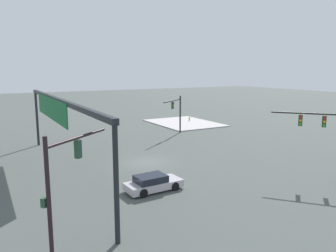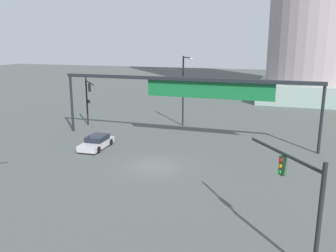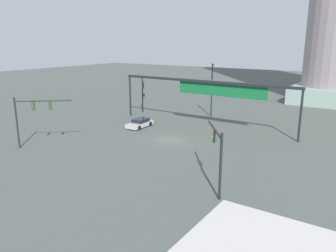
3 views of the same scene
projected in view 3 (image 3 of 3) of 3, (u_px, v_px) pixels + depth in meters
The scene contains 7 objects.
ground_plane at pixel (170, 140), 40.19m from camera, with size 219.65×219.65×0.00m, color #484E4A.
traffic_signal_near_corner at pixel (32, 112), 36.62m from camera, with size 4.78×4.13×5.81m.
traffic_signal_opposite_side at pixel (143, 90), 54.54m from camera, with size 3.38×4.17×6.04m.
traffic_signal_cross_street at pixel (217, 149), 25.64m from camera, with size 3.47×4.61×5.28m.
streetlamp_curved_arm at pixel (212, 86), 51.57m from camera, with size 1.81×2.24×8.44m.
overhead_sign_gantry at pixel (208, 88), 44.95m from camera, with size 26.62×0.43×6.61m.
sedan_car_approaching at pixel (140, 123), 46.36m from camera, with size 2.10×4.38×1.21m.
Camera 3 is at (21.20, -32.12, 11.72)m, focal length 35.19 mm.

